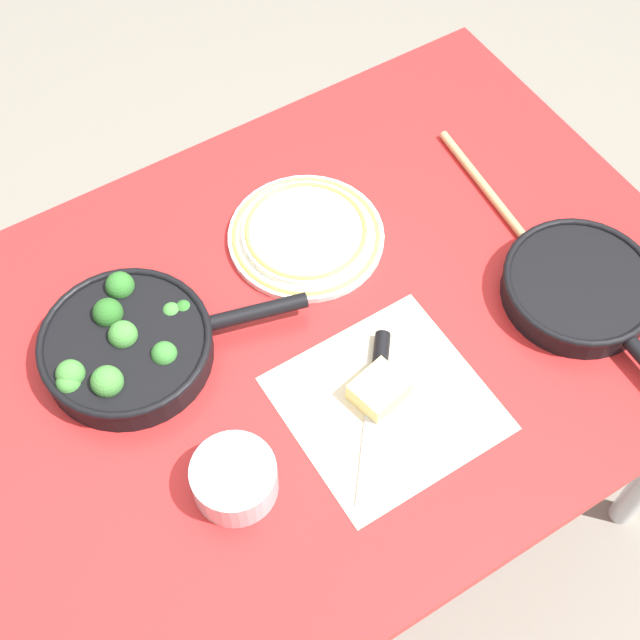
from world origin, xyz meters
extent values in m
plane|color=slate|center=(0.00, 0.00, 0.00)|extent=(14.00, 14.00, 0.00)
cube|color=red|center=(0.00, 0.00, 0.71)|extent=(1.21, 0.88, 0.03)
cylinder|color=#BCBCC1|center=(-0.55, -0.38, 0.35)|extent=(0.05, 0.05, 0.70)
cylinder|color=black|center=(0.27, -0.11, 0.75)|extent=(0.25, 0.25, 0.05)
torus|color=black|center=(0.27, -0.11, 0.78)|extent=(0.26, 0.26, 0.01)
cylinder|color=black|center=(0.08, -0.05, 0.76)|extent=(0.15, 0.06, 0.02)
cylinder|color=#245B1C|center=(0.24, -0.20, 0.75)|extent=(0.02, 0.02, 0.02)
sphere|color=#2D6B28|center=(0.24, -0.20, 0.78)|extent=(0.04, 0.04, 0.04)
cylinder|color=#357027|center=(0.32, -0.05, 0.75)|extent=(0.02, 0.02, 0.03)
sphere|color=#428438|center=(0.32, -0.05, 0.78)|extent=(0.05, 0.05, 0.05)
cylinder|color=#205218|center=(0.27, -0.16, 0.75)|extent=(0.02, 0.02, 0.03)
sphere|color=#286023|center=(0.27, -0.16, 0.78)|extent=(0.05, 0.05, 0.05)
cylinder|color=#2C6823|center=(0.23, -0.06, 0.75)|extent=(0.01, 0.01, 0.02)
sphere|color=#387A33|center=(0.23, -0.06, 0.77)|extent=(0.04, 0.04, 0.04)
cylinder|color=#2C6823|center=(0.27, -0.11, 0.75)|extent=(0.01, 0.01, 0.02)
sphere|color=#387A33|center=(0.27, -0.11, 0.76)|extent=(0.03, 0.03, 0.03)
cylinder|color=#357027|center=(0.19, -0.12, 0.75)|extent=(0.01, 0.01, 0.02)
sphere|color=#428438|center=(0.19, -0.12, 0.77)|extent=(0.03, 0.03, 0.03)
cylinder|color=#357027|center=(0.37, -0.09, 0.75)|extent=(0.01, 0.01, 0.02)
sphere|color=#428438|center=(0.37, -0.09, 0.77)|extent=(0.04, 0.04, 0.04)
cylinder|color=#245B1C|center=(0.17, -0.12, 0.75)|extent=(0.01, 0.01, 0.02)
sphere|color=#2D6B28|center=(0.17, -0.12, 0.76)|extent=(0.03, 0.03, 0.03)
cylinder|color=#357027|center=(0.27, -0.11, 0.75)|extent=(0.02, 0.02, 0.02)
sphere|color=#428438|center=(0.27, -0.11, 0.78)|extent=(0.04, 0.04, 0.04)
cylinder|color=#357027|center=(0.36, -0.10, 0.75)|extent=(0.01, 0.01, 0.02)
sphere|color=#428438|center=(0.36, -0.10, 0.78)|extent=(0.04, 0.04, 0.04)
cube|color=olive|center=(0.28, -0.10, 0.75)|extent=(0.03, 0.04, 0.03)
cube|color=#9E703D|center=(0.24, -0.06, 0.75)|extent=(0.03, 0.03, 0.02)
cube|color=olive|center=(0.32, -0.04, 0.76)|extent=(0.05, 0.05, 0.03)
cube|color=#AD7F4C|center=(0.29, -0.03, 0.75)|extent=(0.04, 0.05, 0.03)
cube|color=#AD7F4C|center=(0.32, -0.18, 0.76)|extent=(0.05, 0.05, 0.04)
cylinder|color=black|center=(-0.37, 0.16, 0.75)|extent=(0.24, 0.24, 0.04)
torus|color=black|center=(-0.37, 0.16, 0.77)|extent=(0.24, 0.24, 0.01)
cylinder|color=#E5CC60|center=(-0.37, 0.16, 0.75)|extent=(0.19, 0.19, 0.02)
cylinder|color=tan|center=(-0.38, -0.05, 0.74)|extent=(0.05, 0.36, 0.02)
ellipsoid|color=tan|center=(-0.36, 0.16, 0.74)|extent=(0.05, 0.07, 0.02)
cube|color=beige|center=(-0.01, 0.16, 0.73)|extent=(0.29, 0.28, 0.00)
cube|color=silver|center=(0.04, 0.21, 0.73)|extent=(0.14, 0.17, 0.01)
cylinder|color=black|center=(-0.04, 0.10, 0.74)|extent=(0.07, 0.08, 0.02)
cube|color=#EFD67A|center=(-0.01, 0.15, 0.75)|extent=(0.09, 0.08, 0.04)
cylinder|color=white|center=(-0.07, -0.16, 0.73)|extent=(0.26, 0.26, 0.01)
torus|color=gold|center=(-0.07, -0.16, 0.74)|extent=(0.24, 0.24, 0.01)
cylinder|color=white|center=(-0.07, -0.16, 0.75)|extent=(0.21, 0.21, 0.01)
torus|color=gold|center=(-0.07, -0.16, 0.75)|extent=(0.20, 0.20, 0.01)
cylinder|color=#B7B7BC|center=(0.24, 0.16, 0.76)|extent=(0.12, 0.12, 0.06)
camera|label=1|loc=(0.38, 0.62, 1.89)|focal=50.00mm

